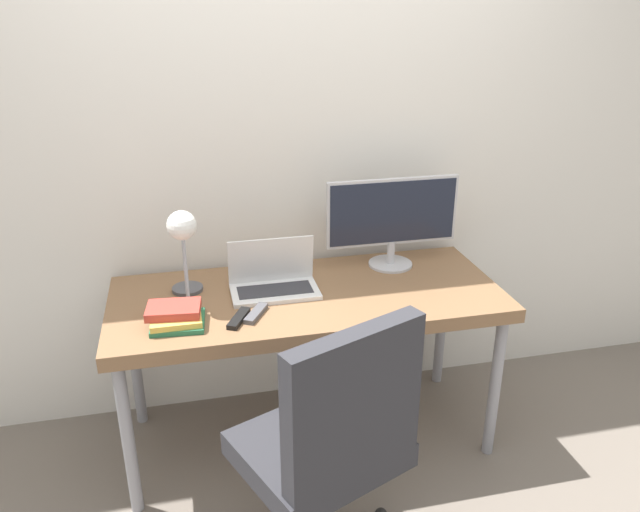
{
  "coord_description": "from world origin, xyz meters",
  "views": [
    {
      "loc": [
        -0.49,
        -2.0,
        1.93
      ],
      "look_at": [
        0.05,
        0.32,
        0.93
      ],
      "focal_mm": 35.0,
      "sensor_mm": 36.0,
      "label": 1
    }
  ],
  "objects": [
    {
      "name": "office_chair",
      "position": [
        -0.08,
        -0.41,
        0.6
      ],
      "size": [
        0.64,
        0.63,
        1.04
      ],
      "color": "black",
      "rests_on": "ground_plane"
    },
    {
      "name": "desk",
      "position": [
        0.0,
        0.35,
        0.69
      ],
      "size": [
        1.67,
        0.71,
        0.75
      ],
      "color": "brown",
      "rests_on": "ground_plane"
    },
    {
      "name": "laptop",
      "position": [
        -0.14,
        0.4,
        0.8
      ],
      "size": [
        0.37,
        0.21,
        0.22
      ],
      "color": "silver",
      "rests_on": "desk"
    },
    {
      "name": "book_stack",
      "position": [
        -0.55,
        0.2,
        0.79
      ],
      "size": [
        0.23,
        0.2,
        0.08
      ],
      "color": "#286B47",
      "rests_on": "desk"
    },
    {
      "name": "media_remote",
      "position": [
        -0.24,
        0.19,
        0.76
      ],
      "size": [
        0.11,
        0.16,
        0.02
      ],
      "color": "#4C4C51",
      "rests_on": "desk"
    },
    {
      "name": "desk_lamp",
      "position": [
        -0.5,
        0.36,
        1.05
      ],
      "size": [
        0.13,
        0.28,
        0.41
      ],
      "color": "#4C4C51",
      "rests_on": "desk"
    },
    {
      "name": "wall_back",
      "position": [
        0.0,
        0.77,
        1.3
      ],
      "size": [
        8.0,
        0.05,
        2.6
      ],
      "color": "silver",
      "rests_on": "ground_plane"
    },
    {
      "name": "ground_plane",
      "position": [
        0.0,
        0.0,
        0.0
      ],
      "size": [
        12.0,
        12.0,
        0.0
      ],
      "primitive_type": "plane",
      "color": "#70665B"
    },
    {
      "name": "monitor",
      "position": [
        0.44,
        0.56,
        0.99
      ],
      "size": [
        0.62,
        0.21,
        0.42
      ],
      "color": "#B7B7BC",
      "rests_on": "desk"
    },
    {
      "name": "tv_remote",
      "position": [
        -0.31,
        0.17,
        0.76
      ],
      "size": [
        0.11,
        0.16,
        0.02
      ],
      "color": "black",
      "rests_on": "desk"
    }
  ]
}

